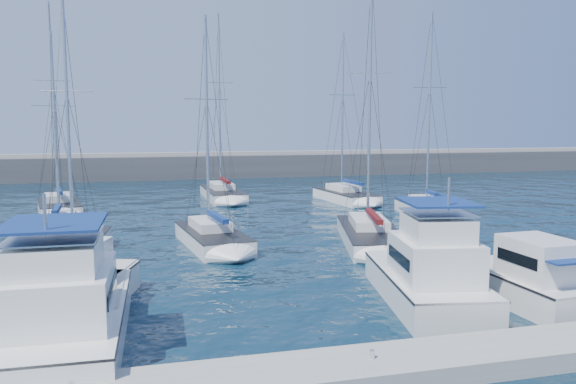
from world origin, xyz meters
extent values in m
plane|color=black|center=(0.00, 0.00, 0.00)|extent=(220.00, 220.00, 0.00)
cube|color=#424244|center=(0.00, 52.00, 1.00)|extent=(160.00, 6.00, 4.00)
cube|color=gray|center=(0.00, 52.00, 3.20)|extent=(160.00, 1.20, 0.50)
cube|color=gray|center=(0.00, -11.00, 0.30)|extent=(40.00, 2.20, 0.60)
cylinder|color=silver|center=(0.00, -11.00, 0.72)|extent=(0.16, 0.16, 0.25)
cube|color=silver|center=(-8.66, -2.69, 0.40)|extent=(4.49, 7.13, 1.60)
cube|color=#262628|center=(-8.66, -2.69, 1.15)|extent=(4.54, 7.14, 0.08)
cube|color=silver|center=(-8.90, -3.47, 2.00)|extent=(3.05, 3.60, 1.60)
cube|color=black|center=(-8.90, -3.47, 2.08)|extent=(2.91, 3.03, 0.45)
cube|color=navy|center=(-9.26, -4.63, 2.30)|extent=(2.61, 2.56, 0.07)
cube|color=silver|center=(-8.73, -6.01, 0.40)|extent=(3.91, 9.23, 1.60)
cube|color=#262628|center=(-8.73, -6.01, 1.15)|extent=(3.99, 9.23, 0.08)
cube|color=silver|center=(-8.76, -7.12, 2.00)|extent=(3.24, 4.31, 1.60)
cube|color=black|center=(-8.76, -7.12, 2.08)|extent=(3.29, 3.47, 0.45)
cube|color=silver|center=(-8.76, -7.32, 3.25)|extent=(2.59, 3.03, 0.90)
cube|color=navy|center=(-8.76, -7.32, 4.25)|extent=(2.91, 3.46, 0.08)
cube|color=silver|center=(4.91, -4.95, 0.40)|extent=(4.63, 8.29, 1.60)
cube|color=#262628|center=(4.91, -4.95, 1.15)|extent=(4.70, 8.30, 0.08)
cube|color=silver|center=(4.74, -5.88, 2.00)|extent=(3.40, 4.07, 1.60)
cube|color=black|center=(4.74, -5.88, 2.08)|extent=(3.33, 3.36, 0.45)
cube|color=silver|center=(4.71, -6.08, 3.25)|extent=(2.66, 2.90, 0.90)
cube|color=navy|center=(4.71, -6.08, 4.25)|extent=(3.00, 3.30, 0.08)
cube|color=silver|center=(8.66, -6.17, 0.40)|extent=(2.69, 6.16, 1.60)
cube|color=#262628|center=(8.66, -6.17, 1.15)|extent=(2.74, 6.16, 0.08)
cube|color=silver|center=(8.69, -6.91, 2.00)|extent=(2.19, 2.89, 1.60)
cube|color=black|center=(8.69, -6.91, 2.08)|extent=(2.21, 2.33, 0.45)
cube|color=navy|center=(8.73, -8.02, 2.30)|extent=(2.03, 1.93, 0.07)
cube|color=silver|center=(-11.53, 12.97, 0.30)|extent=(3.38, 7.02, 1.30)
cube|color=#262628|center=(-11.53, 12.97, 0.93)|extent=(3.44, 7.02, 0.06)
cube|color=silver|center=(-11.55, 13.40, 1.25)|extent=(2.12, 3.11, 0.55)
cylinder|color=silver|center=(-11.56, 13.66, 7.23)|extent=(0.18, 0.18, 11.56)
cylinder|color=silver|center=(-11.47, 11.94, 1.80)|extent=(0.31, 3.43, 0.12)
cube|color=navy|center=(-11.46, 11.84, 1.95)|extent=(0.52, 3.10, 0.28)
cube|color=silver|center=(-10.09, 6.47, 0.30)|extent=(3.78, 8.88, 1.30)
cube|color=#262628|center=(-10.09, 6.47, 0.93)|extent=(3.84, 8.88, 0.06)
cube|color=silver|center=(-10.04, 7.01, 1.25)|extent=(2.29, 3.94, 0.55)
cylinder|color=silver|center=(-10.01, 7.33, 7.71)|extent=(0.18, 0.18, 12.51)
cylinder|color=silver|center=(-10.21, 5.18, 1.80)|extent=(0.52, 4.31, 0.12)
cube|color=#4A0E10|center=(-10.22, 5.08, 1.95)|extent=(0.71, 3.90, 0.28)
cube|color=silver|center=(-2.31, 7.65, 0.30)|extent=(3.95, 8.27, 1.30)
cube|color=#262628|center=(-2.31, 7.65, 0.93)|extent=(4.01, 8.28, 0.06)
cube|color=silver|center=(-2.38, 8.15, 1.25)|extent=(2.34, 3.70, 0.55)
cylinder|color=silver|center=(-2.42, 8.44, 7.47)|extent=(0.18, 0.18, 12.04)
cylinder|color=silver|center=(-2.15, 6.47, 1.80)|extent=(0.66, 3.95, 0.12)
cube|color=navy|center=(-2.14, 6.37, 1.95)|extent=(0.83, 3.59, 0.28)
cube|color=silver|center=(7.03, 6.00, 0.30)|extent=(5.42, 10.19, 1.30)
cube|color=#262628|center=(7.03, 6.00, 0.93)|extent=(5.48, 10.21, 0.06)
cube|color=silver|center=(7.18, 6.59, 1.25)|extent=(3.01, 4.62, 0.55)
cylinder|color=silver|center=(7.27, 6.94, 8.82)|extent=(0.18, 0.18, 14.74)
cylinder|color=silver|center=(6.67, 4.59, 1.80)|extent=(1.33, 4.74, 0.12)
cube|color=#4A0E10|center=(6.64, 4.49, 1.95)|extent=(1.43, 4.33, 0.28)
cube|color=silver|center=(15.36, 13.85, 0.30)|extent=(4.06, 8.84, 1.30)
cube|color=#262628|center=(15.36, 13.85, 0.93)|extent=(4.12, 8.85, 0.06)
cube|color=silver|center=(15.43, 14.38, 1.25)|extent=(2.41, 3.95, 0.55)
cylinder|color=silver|center=(15.47, 14.69, 8.60)|extent=(0.18, 0.18, 14.31)
cylinder|color=silver|center=(15.20, 12.58, 1.80)|extent=(0.66, 4.24, 0.12)
cube|color=navy|center=(15.19, 12.48, 1.95)|extent=(0.84, 3.85, 0.28)
cube|color=silver|center=(-12.93, 23.27, 0.30)|extent=(4.38, 7.88, 1.30)
cube|color=#262628|center=(-12.93, 23.27, 0.93)|extent=(4.44, 7.89, 0.06)
cube|color=silver|center=(-13.02, 23.72, 1.25)|extent=(2.54, 3.57, 0.55)
cylinder|color=silver|center=(-13.07, 24.00, 9.16)|extent=(0.18, 0.18, 15.42)
cylinder|color=silver|center=(-12.71, 22.17, 1.80)|extent=(0.84, 3.67, 0.12)
cube|color=navy|center=(-12.69, 22.07, 1.95)|extent=(0.99, 3.35, 0.28)
cube|color=silver|center=(1.19, 28.82, 0.30)|extent=(3.35, 10.02, 1.30)
cube|color=#262628|center=(1.19, 28.82, 0.93)|extent=(3.41, 10.02, 0.06)
cube|color=silver|center=(1.17, 29.44, 1.25)|extent=(2.12, 4.40, 0.55)
cylinder|color=silver|center=(1.16, 29.81, 9.58)|extent=(0.18, 0.18, 16.26)
cylinder|color=silver|center=(1.23, 27.33, 1.80)|extent=(0.25, 4.97, 0.12)
cube|color=#4A0E10|center=(1.23, 27.23, 1.95)|extent=(0.46, 4.48, 0.28)
cube|color=silver|center=(12.16, 24.12, 0.30)|extent=(3.95, 8.82, 1.30)
cube|color=#262628|center=(12.16, 24.12, 0.93)|extent=(4.01, 8.83, 0.06)
cube|color=silver|center=(12.10, 24.65, 1.25)|extent=(2.36, 3.93, 0.55)
cylinder|color=silver|center=(12.06, 24.97, 8.52)|extent=(0.18, 0.18, 14.15)
cylinder|color=silver|center=(12.30, 22.85, 1.80)|extent=(0.61, 4.25, 0.12)
cube|color=navy|center=(12.32, 22.75, 1.95)|extent=(0.79, 3.86, 0.28)
camera|label=1|loc=(-6.08, -25.13, 7.19)|focal=35.00mm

